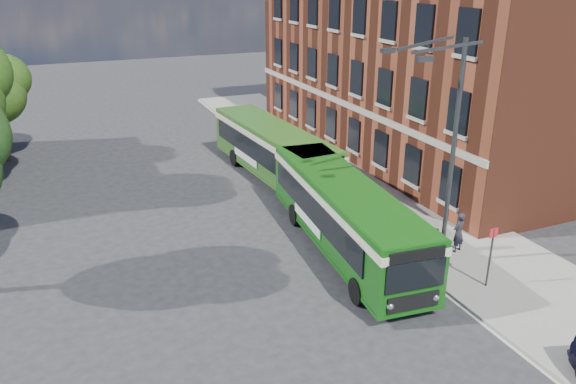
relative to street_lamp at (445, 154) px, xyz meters
name	(u,v)px	position (x,y,z in m)	size (l,w,h in m)	color
ground	(304,267)	(-4.84, 2.00, -4.79)	(120.00, 120.00, 0.00)	#272729
pavement	(357,179)	(2.16, 10.00, -4.72)	(6.00, 48.00, 0.15)	gray
kerb_line	(309,187)	(-0.89, 10.00, -4.79)	(0.12, 48.00, 0.01)	beige
brick_office	(427,41)	(9.16, 14.00, 2.18)	(12.10, 26.00, 14.20)	brown
street_lamp	(445,154)	(0.00, 0.00, 0.00)	(2.96, 2.38, 9.00)	#333537
bus_stop_sign	(491,254)	(0.76, -2.20, -3.28)	(0.35, 0.08, 2.52)	#333537
bus_front	(344,210)	(-2.65, 2.75, -2.96)	(3.62, 11.99, 3.02)	#114D10
bus_rear	(273,147)	(-2.10, 12.21, -2.96)	(3.35, 11.98, 3.02)	#2B5D1C
pedestrian_a	(458,232)	(1.55, 0.50, -3.77)	(0.63, 0.42, 1.73)	black
pedestrian_b	(433,245)	(0.07, 0.21, -3.91)	(0.71, 0.55, 1.46)	black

